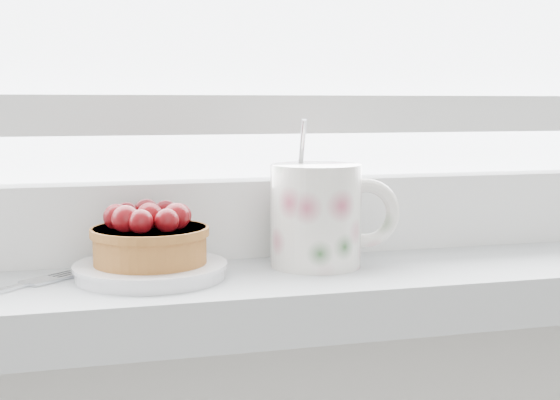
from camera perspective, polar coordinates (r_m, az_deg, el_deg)
name	(u,v)px	position (r m, az deg, el deg)	size (l,w,h in m)	color
saucer	(151,271)	(0.64, -9.44, -5.11)	(0.12, 0.12, 0.01)	white
raspberry_tart	(150,237)	(0.64, -9.50, -2.65)	(0.09, 0.09, 0.05)	brown
floral_mug	(319,213)	(0.67, 2.90, -0.97)	(0.12, 0.09, 0.13)	silver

